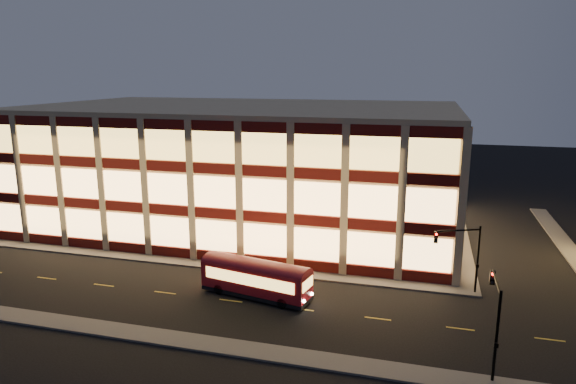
% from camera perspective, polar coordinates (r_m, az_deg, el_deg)
% --- Properties ---
extents(ground, '(200.00, 200.00, 0.00)m').
position_cam_1_polar(ground, '(49.93, -8.14, -8.54)').
color(ground, black).
rests_on(ground, ground).
extents(sidewalk_office_south, '(54.00, 2.00, 0.15)m').
position_cam_1_polar(sidewalk_office_south, '(51.94, -10.77, -7.69)').
color(sidewalk_office_south, '#514F4C').
rests_on(sidewalk_office_south, ground).
extents(sidewalk_office_east, '(2.00, 30.00, 0.15)m').
position_cam_1_polar(sidewalk_office_east, '(62.33, 18.46, -4.60)').
color(sidewalk_office_east, '#514F4C').
rests_on(sidewalk_office_east, ground).
extents(sidewalk_tower_west, '(2.00, 30.00, 0.15)m').
position_cam_1_polar(sidewalk_tower_west, '(64.01, 28.36, -5.07)').
color(sidewalk_tower_west, '#514F4C').
rests_on(sidewalk_tower_west, ground).
extents(sidewalk_near, '(100.00, 2.00, 0.15)m').
position_cam_1_polar(sidewalk_near, '(39.43, -15.87, -14.97)').
color(sidewalk_near, '#514F4C').
rests_on(sidewalk_near, ground).
extents(office_building, '(50.45, 30.45, 14.50)m').
position_cam_1_polar(office_building, '(64.19, -4.78, 3.14)').
color(office_building, tan).
rests_on(office_building, ground).
extents(traffic_signal_far, '(3.79, 1.87, 6.00)m').
position_cam_1_polar(traffic_signal_far, '(45.11, 18.85, -5.96)').
color(traffic_signal_far, black).
rests_on(traffic_signal_far, ground).
extents(traffic_signal_near, '(0.32, 4.45, 6.00)m').
position_cam_1_polar(traffic_signal_near, '(34.79, 22.04, -11.96)').
color(traffic_signal_near, black).
rests_on(traffic_signal_near, ground).
extents(trolley_bus, '(9.73, 4.17, 3.20)m').
position_cam_1_polar(trolley_bus, '(43.38, -3.59, -9.32)').
color(trolley_bus, maroon).
rests_on(trolley_bus, ground).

